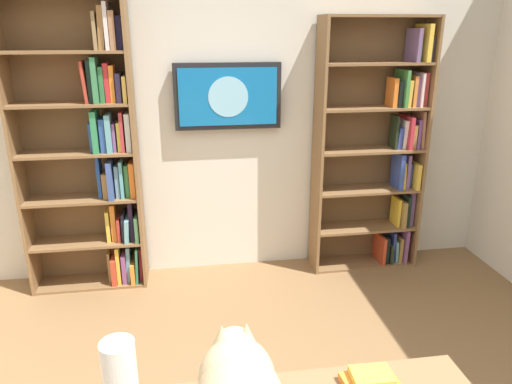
% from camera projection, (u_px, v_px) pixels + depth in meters
% --- Properties ---
extents(wall_back, '(4.52, 0.06, 2.70)m').
position_uv_depth(wall_back, '(227.00, 107.00, 3.73)').
color(wall_back, silver).
rests_on(wall_back, ground).
extents(bookshelf_left, '(0.88, 0.28, 2.03)m').
position_uv_depth(bookshelf_left, '(381.00, 150.00, 3.87)').
color(bookshelf_left, brown).
rests_on(bookshelf_left, ground).
extents(bookshelf_right, '(0.86, 0.28, 2.15)m').
position_uv_depth(bookshelf_right, '(94.00, 155.00, 3.53)').
color(bookshelf_right, brown).
rests_on(bookshelf_right, ground).
extents(wall_mounted_tv, '(0.81, 0.07, 0.50)m').
position_uv_depth(wall_mounted_tv, '(228.00, 96.00, 3.62)').
color(wall_mounted_tv, black).
extents(paper_towel_roll, '(0.11, 0.11, 0.27)m').
position_uv_depth(paper_towel_roll, '(120.00, 378.00, 1.52)').
color(paper_towel_roll, white).
rests_on(paper_towel_roll, desk).
extents(desk_book_stack, '(0.20, 0.14, 0.06)m').
position_uv_depth(desk_book_stack, '(371.00, 381.00, 1.66)').
color(desk_book_stack, orange).
rests_on(desk_book_stack, desk).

